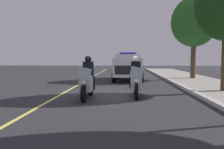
{
  "coord_description": "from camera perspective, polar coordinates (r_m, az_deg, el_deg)",
  "views": [
    {
      "loc": [
        9.71,
        0.6,
        1.61
      ],
      "look_at": [
        -0.08,
        0.0,
        0.9
      ],
      "focal_mm": 35.87,
      "sensor_mm": 36.0,
      "label": 1
    }
  ],
  "objects": [
    {
      "name": "ground_plane",
      "position": [
        9.86,
        -0.03,
        -5.26
      ],
      "size": [
        80.0,
        80.0,
        0.0
      ],
      "primitive_type": "plane",
      "color": "#28282B"
    },
    {
      "name": "curb_strip",
      "position": [
        10.3,
        20.87,
        -4.7
      ],
      "size": [
        48.0,
        0.24,
        0.15
      ],
      "primitive_type": "cube",
      "color": "#B7B5AD",
      "rests_on": "ground"
    },
    {
      "name": "lane_stripe_center",
      "position": [
        10.26,
        -12.9,
        -4.97
      ],
      "size": [
        48.0,
        0.12,
        0.01
      ],
      "primitive_type": "cube",
      "color": "#E0D14C",
      "rests_on": "ground"
    },
    {
      "name": "police_motorcycle_lead_left",
      "position": [
        8.95,
        -6.27,
        -1.72
      ],
      "size": [
        2.14,
        0.56,
        1.72
      ],
      "color": "black",
      "rests_on": "ground"
    },
    {
      "name": "police_motorcycle_lead_right",
      "position": [
        9.46,
        6.1,
        -1.41
      ],
      "size": [
        2.14,
        0.56,
        1.72
      ],
      "color": "black",
      "rests_on": "ground"
    },
    {
      "name": "police_suv",
      "position": [
        16.45,
        4.02,
        2.23
      ],
      "size": [
        4.93,
        2.13,
        2.05
      ],
      "color": "silver",
      "rests_on": "ground"
    },
    {
      "name": "tree_far_back",
      "position": [
        18.54,
        20.21,
        12.4
      ],
      "size": [
        3.46,
        3.46,
        6.17
      ],
      "color": "#4C3823",
      "rests_on": "sidewalk_strip"
    }
  ]
}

